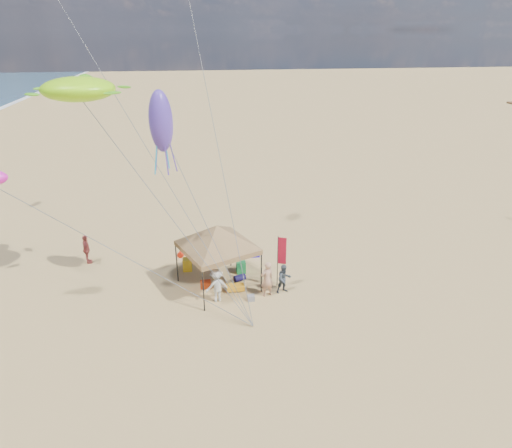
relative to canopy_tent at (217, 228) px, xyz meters
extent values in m
plane|color=tan|center=(1.80, -4.22, -3.36)|extent=(280.00, 280.00, 0.00)
cylinder|color=black|center=(-2.13, 0.84, -2.28)|extent=(0.06, 0.06, 2.16)
cylinder|color=black|center=(0.84, 2.13, -2.28)|extent=(0.06, 0.06, 2.16)
cylinder|color=black|center=(-0.84, -2.13, -2.28)|extent=(0.06, 0.06, 2.16)
cylinder|color=black|center=(2.13, -0.84, -2.28)|extent=(0.06, 0.06, 2.16)
cube|color=olive|center=(0.00, 0.00, -1.07)|extent=(4.39, 4.39, 0.26)
pyramid|color=olive|center=(0.00, 0.00, 0.14)|extent=(6.01, 6.01, 1.08)
cylinder|color=black|center=(3.02, -0.54, -1.88)|extent=(0.04, 0.04, 2.96)
cube|color=#B00E25|center=(3.22, -0.61, -1.20)|extent=(0.42, 0.17, 1.48)
cube|color=red|center=(-0.70, -0.05, -3.17)|extent=(0.54, 0.38, 0.38)
cube|color=#2615B1|center=(2.35, 3.04, -3.17)|extent=(0.54, 0.38, 0.38)
cylinder|color=#100D3B|center=(1.15, 0.38, -3.18)|extent=(0.69, 0.54, 0.36)
cylinder|color=red|center=(-1.96, 3.71, -3.18)|extent=(0.54, 0.69, 0.36)
cube|color=#177F3B|center=(1.32, 1.29, -3.01)|extent=(0.50, 0.50, 0.70)
cube|color=yellow|center=(-1.62, 1.97, -3.01)|extent=(0.50, 0.50, 0.70)
cube|color=gray|center=(1.50, -1.58, -3.22)|extent=(0.34, 0.30, 0.28)
cube|color=orange|center=(0.82, -0.57, -3.16)|extent=(0.90, 0.50, 0.24)
imported|color=tan|center=(2.36, -1.22, -2.41)|extent=(0.81, 0.67, 1.90)
imported|color=#38424C|center=(3.28, -1.06, -2.58)|extent=(0.89, 0.76, 1.57)
imported|color=silver|center=(-0.17, -1.35, -2.49)|extent=(1.26, 0.91, 1.75)
imported|color=#A64540|center=(-7.31, 3.65, -2.49)|extent=(0.64, 1.09, 1.74)
ellipsoid|color=#97F40E|center=(-5.50, -0.24, 6.77)|extent=(3.30, 2.77, 1.01)
ellipsoid|color=#5336B0|center=(-2.24, -0.41, 5.40)|extent=(1.26, 1.26, 2.69)
camera|label=1|loc=(-0.95, -20.06, 9.03)|focal=30.98mm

